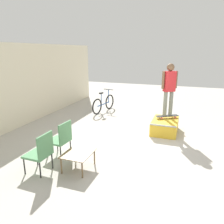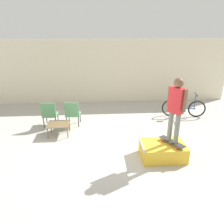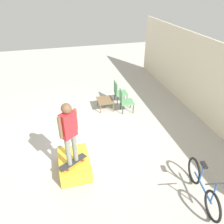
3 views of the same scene
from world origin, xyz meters
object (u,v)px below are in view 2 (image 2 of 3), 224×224
Objects in this scene: skateboard_on_ramp at (172,142)px; person_skater at (176,105)px; bicycle at (184,108)px; coffee_table at (59,125)px; patio_chair_left at (50,113)px; skate_ramp_box at (163,151)px; patio_chair_right at (73,113)px.

skateboard_on_ramp is 0.44× the size of person_skater.
coffee_table is at bearing -154.25° from bicycle.
patio_chair_left reaches higher than skateboard_on_ramp.
skateboard_on_ramp reaches higher than coffee_table.
skateboard_on_ramp is 3.81m from coffee_table.
skate_ramp_box is at bearing -27.44° from coffee_table.
person_skater reaches higher than bicycle.
bicycle is (1.73, 2.98, 0.16)m from skate_ramp_box.
patio_chair_left reaches higher than coffee_table.
skateboard_on_ramp is 0.82× the size of patio_chair_left.
coffee_table is at bearing 63.88° from patio_chair_right.
bicycle is at bearing 118.29° from person_skater.
person_skater reaches higher than patio_chair_right.
patio_chair_left reaches higher than skate_ramp_box.
patio_chair_right is (0.42, 0.72, 0.17)m from coffee_table.
skate_ramp_box is at bearing -129.39° from skateboard_on_ramp.
bicycle is (4.49, 0.61, -0.15)m from patio_chair_right.
skate_ramp_box is 1.58× the size of skateboard_on_ramp.
person_skater is 1.02× the size of bicycle.
bicycle is (5.34, 0.61, -0.15)m from patio_chair_left.
skateboard_on_ramp is at bearing -105.87° from bicycle.
skateboard_on_ramp is at bearing 149.13° from patio_chair_left.
coffee_table is 5.09m from bicycle.
skate_ramp_box reaches higher than coffee_table.
patio_chair_left is 5.38m from bicycle.
patio_chair_left is at bearing -153.11° from skateboard_on_ramp.
coffee_table is at bearing -151.51° from person_skater.
coffee_table is (-3.18, 1.65, 0.14)m from skate_ramp_box.
person_skater is (0.23, -0.03, 1.38)m from skate_ramp_box.
skateboard_on_ramp is at bearing 144.78° from person_skater.
patio_chair_right reaches higher than coffee_table.
skateboard_on_ramp is 3.84m from patio_chair_right.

